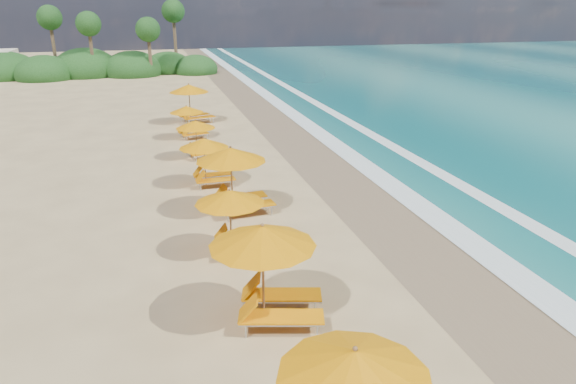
{
  "coord_description": "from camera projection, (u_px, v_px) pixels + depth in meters",
  "views": [
    {
      "loc": [
        -4.57,
        -17.15,
        7.6
      ],
      "look_at": [
        0.0,
        0.0,
        1.2
      ],
      "focal_mm": 32.67,
      "sensor_mm": 36.0,
      "label": 1
    }
  ],
  "objects": [
    {
      "name": "station_4",
      "position": [
        236.0,
        217.0,
        16.51
      ],
      "size": [
        2.44,
        2.26,
        2.23
      ],
      "rotation": [
        0.0,
        0.0,
        -0.03
      ],
      "color": "olive",
      "rests_on": "ground"
    },
    {
      "name": "station_5",
      "position": [
        237.0,
        175.0,
        19.74
      ],
      "size": [
        3.07,
        2.89,
        2.67
      ],
      "rotation": [
        0.0,
        0.0,
        0.11
      ],
      "color": "olive",
      "rests_on": "ground"
    },
    {
      "name": "station_9",
      "position": [
        192.0,
        101.0,
        34.96
      ],
      "size": [
        3.31,
        3.21,
        2.65
      ],
      "rotation": [
        0.0,
        0.0,
        0.27
      ],
      "color": "olive",
      "rests_on": "ground"
    },
    {
      "name": "station_3",
      "position": [
        271.0,
        267.0,
        12.85
      ],
      "size": [
        3.32,
        3.22,
        2.68
      ],
      "rotation": [
        0.0,
        0.0,
        -0.26
      ],
      "color": "olive",
      "rests_on": "ground"
    },
    {
      "name": "surf_foam",
      "position": [
        450.0,
        205.0,
        20.89
      ],
      "size": [
        4.0,
        160.0,
        0.01
      ],
      "color": "white",
      "rests_on": "ground"
    },
    {
      "name": "wet_sand",
      "position": [
        388.0,
        212.0,
        20.24
      ],
      "size": [
        4.0,
        160.0,
        0.01
      ],
      "primitive_type": "cube",
      "color": "#806B4C",
      "rests_on": "ground"
    },
    {
      "name": "ground",
      "position": [
        288.0,
        223.0,
        19.27
      ],
      "size": [
        160.0,
        160.0,
        0.0
      ],
      "primitive_type": "plane",
      "color": "tan",
      "rests_on": "ground"
    },
    {
      "name": "station_6",
      "position": [
        208.0,
        158.0,
        22.87
      ],
      "size": [
        2.42,
        2.24,
        2.2
      ],
      "rotation": [
        0.0,
        0.0,
        0.04
      ],
      "color": "olive",
      "rests_on": "ground"
    },
    {
      "name": "treeline",
      "position": [
        96.0,
        67.0,
        57.9
      ],
      "size": [
        25.8,
        8.8,
        9.74
      ],
      "color": "#163D14",
      "rests_on": "ground"
    },
    {
      "name": "station_8",
      "position": [
        190.0,
        120.0,
        30.98
      ],
      "size": [
        2.5,
        2.42,
        2.01
      ],
      "rotation": [
        0.0,
        0.0,
        0.26
      ],
      "color": "olive",
      "rests_on": "ground"
    },
    {
      "name": "station_7",
      "position": [
        199.0,
        136.0,
        26.97
      ],
      "size": [
        2.6,
        2.53,
        2.06
      ],
      "rotation": [
        0.0,
        0.0,
        0.3
      ],
      "color": "olive",
      "rests_on": "ground"
    }
  ]
}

